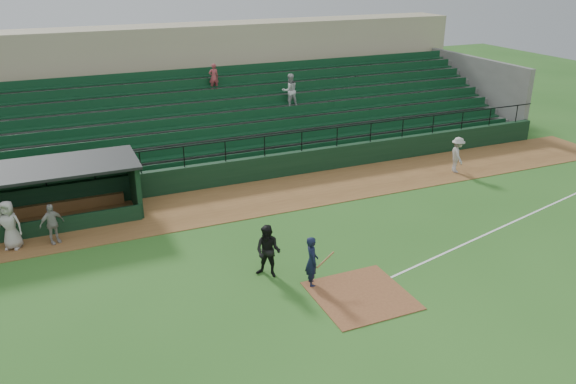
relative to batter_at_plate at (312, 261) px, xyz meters
name	(u,v)px	position (x,y,z in m)	size (l,w,h in m)	color
ground	(346,281)	(1.17, -0.28, -0.89)	(90.00, 90.00, 0.00)	#2A5F1E
warning_track	(262,197)	(1.17, 7.72, -0.87)	(40.00, 4.00, 0.03)	brown
home_plate_dirt	(361,295)	(1.17, -1.28, -0.87)	(3.00, 3.00, 0.03)	brown
foul_line	(503,226)	(9.17, 0.92, -0.88)	(18.00, 0.09, 0.01)	white
stadium_structure	(209,108)	(1.17, 16.18, 1.42)	(38.00, 13.08, 6.40)	black
dugout	(27,191)	(-8.58, 9.28, 0.45)	(8.90, 3.20, 2.42)	black
batter_at_plate	(312,261)	(0.00, 0.00, 0.00)	(1.07, 0.73, 1.77)	black
umpire	(268,251)	(-1.12, 1.11, 0.06)	(0.92, 0.72, 1.89)	black
runner	(457,155)	(11.51, 6.90, 0.06)	(1.18, 0.68, 1.83)	#AAA49F
dugout_player_a	(52,224)	(-7.80, 6.62, -0.05)	(0.94, 0.39, 1.61)	#A09C96
dugout_player_b	(9,225)	(-9.25, 6.79, 0.10)	(0.93, 0.61, 1.91)	#ACA7A1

